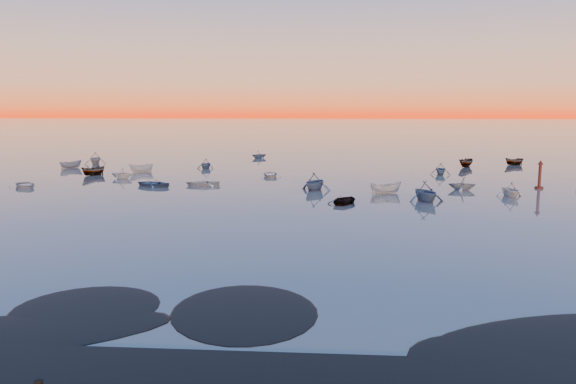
# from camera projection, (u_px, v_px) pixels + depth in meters

# --- Properties ---
(ground) EXTENTS (600.00, 600.00, 0.00)m
(ground) POSITION_uv_depth(u_px,v_px,m) (327.00, 149.00, 122.74)
(ground) COLOR #6B6359
(ground) RESTS_ON ground
(mud_lobes) EXTENTS (140.00, 6.00, 0.07)m
(mud_lobes) POSITION_uv_depth(u_px,v_px,m) (322.00, 333.00, 23.15)
(mud_lobes) COLOR black
(mud_lobes) RESTS_ON ground
(moored_fleet) EXTENTS (124.00, 58.00, 1.20)m
(moored_fleet) POSITION_uv_depth(u_px,v_px,m) (327.00, 175.00, 76.40)
(moored_fleet) COLOR beige
(moored_fleet) RESTS_ON ground
(boat_near_left) EXTENTS (4.11, 3.97, 1.01)m
(boat_near_left) POSITION_uv_depth(u_px,v_px,m) (25.00, 187.00, 64.99)
(boat_near_left) COLOR beige
(boat_near_left) RESTS_ON ground
(boat_near_center) EXTENTS (2.12, 3.68, 1.20)m
(boat_near_center) POSITION_uv_depth(u_px,v_px,m) (386.00, 193.00, 60.60)
(boat_near_center) COLOR beige
(boat_near_center) RESTS_ON ground
(boat_near_right) EXTENTS (3.66, 2.35, 1.18)m
(boat_near_right) POSITION_uv_depth(u_px,v_px,m) (510.00, 196.00, 58.40)
(boat_near_right) COLOR beige
(boat_near_right) RESTS_ON ground
(channel_marker) EXTENTS (0.95, 0.95, 3.37)m
(channel_marker) POSITION_uv_depth(u_px,v_px,m) (540.00, 177.00, 63.82)
(channel_marker) COLOR #44140E
(channel_marker) RESTS_ON ground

